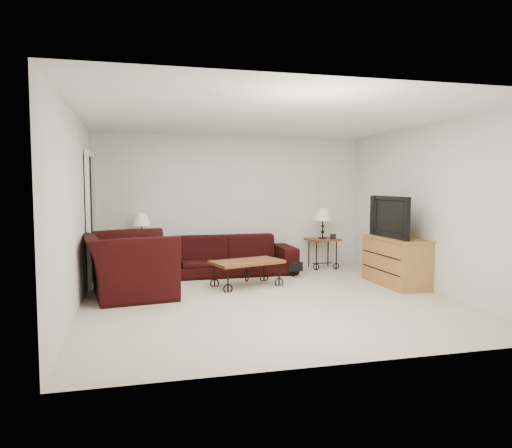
{
  "coord_description": "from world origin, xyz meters",
  "views": [
    {
      "loc": [
        -1.78,
        -6.33,
        1.58
      ],
      "look_at": [
        0.0,
        0.7,
        1.0
      ],
      "focal_mm": 33.76,
      "sensor_mm": 36.0,
      "label": 1
    }
  ],
  "objects_px": {
    "tv_stand": "(396,261)",
    "backpack": "(293,263)",
    "sofa": "(229,255)",
    "lamp_left": "(141,229)",
    "coffee_table": "(247,273)",
    "armchair": "(129,265)",
    "lamp_right": "(323,223)",
    "television": "(395,217)",
    "side_table_right": "(322,253)",
    "side_table_left": "(142,260)"
  },
  "relations": [
    {
      "from": "sofa",
      "to": "tv_stand",
      "type": "height_order",
      "value": "tv_stand"
    },
    {
      "from": "armchair",
      "to": "tv_stand",
      "type": "distance_m",
      "value": 4.11
    },
    {
      "from": "coffee_table",
      "to": "armchair",
      "type": "distance_m",
      "value": 1.82
    },
    {
      "from": "side_table_left",
      "to": "tv_stand",
      "type": "xyz_separation_m",
      "value": [
        3.9,
        -1.74,
        0.1
      ]
    },
    {
      "from": "side_table_right",
      "to": "coffee_table",
      "type": "relative_size",
      "value": 0.53
    },
    {
      "from": "side_table_left",
      "to": "armchair",
      "type": "distance_m",
      "value": 1.51
    },
    {
      "from": "backpack",
      "to": "sofa",
      "type": "bearing_deg",
      "value": 154.42
    },
    {
      "from": "side_table_right",
      "to": "television",
      "type": "bearing_deg",
      "value": -73.35
    },
    {
      "from": "side_table_left",
      "to": "side_table_right",
      "type": "bearing_deg",
      "value": 0.0
    },
    {
      "from": "sofa",
      "to": "side_table_left",
      "type": "xyz_separation_m",
      "value": [
        -1.51,
        0.18,
        -0.06
      ]
    },
    {
      "from": "lamp_left",
      "to": "lamp_right",
      "type": "relative_size",
      "value": 0.97
    },
    {
      "from": "lamp_right",
      "to": "armchair",
      "type": "xyz_separation_m",
      "value": [
        -3.56,
        -1.48,
        -0.41
      ]
    },
    {
      "from": "side_table_left",
      "to": "lamp_right",
      "type": "bearing_deg",
      "value": 0.0
    },
    {
      "from": "side_table_left",
      "to": "television",
      "type": "bearing_deg",
      "value": -24.13
    },
    {
      "from": "backpack",
      "to": "lamp_right",
      "type": "bearing_deg",
      "value": 40.21
    },
    {
      "from": "sofa",
      "to": "armchair",
      "type": "relative_size",
      "value": 1.69
    },
    {
      "from": "tv_stand",
      "to": "backpack",
      "type": "height_order",
      "value": "tv_stand"
    },
    {
      "from": "coffee_table",
      "to": "backpack",
      "type": "xyz_separation_m",
      "value": [
        0.96,
        0.58,
        0.04
      ]
    },
    {
      "from": "lamp_left",
      "to": "television",
      "type": "bearing_deg",
      "value": -24.13
    },
    {
      "from": "lamp_right",
      "to": "backpack",
      "type": "distance_m",
      "value": 1.23
    },
    {
      "from": "side_table_left",
      "to": "lamp_left",
      "type": "relative_size",
      "value": 1.0
    },
    {
      "from": "sofa",
      "to": "television",
      "type": "xyz_separation_m",
      "value": [
        2.37,
        -1.56,
        0.75
      ]
    },
    {
      "from": "sofa",
      "to": "lamp_right",
      "type": "height_order",
      "value": "lamp_right"
    },
    {
      "from": "television",
      "to": "tv_stand",
      "type": "bearing_deg",
      "value": 90.0
    },
    {
      "from": "television",
      "to": "armchair",
      "type": "bearing_deg",
      "value": -93.56
    },
    {
      "from": "side_table_left",
      "to": "side_table_right",
      "type": "distance_m",
      "value": 3.36
    },
    {
      "from": "armchair",
      "to": "television",
      "type": "height_order",
      "value": "television"
    },
    {
      "from": "lamp_left",
      "to": "coffee_table",
      "type": "distance_m",
      "value": 2.12
    },
    {
      "from": "sofa",
      "to": "lamp_left",
      "type": "height_order",
      "value": "lamp_left"
    },
    {
      "from": "armchair",
      "to": "television",
      "type": "xyz_separation_m",
      "value": [
        4.08,
        -0.25,
        0.64
      ]
    },
    {
      "from": "side_table_left",
      "to": "television",
      "type": "distance_m",
      "value": 4.33
    },
    {
      "from": "lamp_right",
      "to": "television",
      "type": "distance_m",
      "value": 1.83
    },
    {
      "from": "sofa",
      "to": "armchair",
      "type": "xyz_separation_m",
      "value": [
        -1.71,
        -1.3,
        0.11
      ]
    },
    {
      "from": "tv_stand",
      "to": "television",
      "type": "relative_size",
      "value": 1.12
    },
    {
      "from": "armchair",
      "to": "backpack",
      "type": "bearing_deg",
      "value": -81.67
    },
    {
      "from": "lamp_left",
      "to": "backpack",
      "type": "xyz_separation_m",
      "value": [
        2.55,
        -0.68,
        -0.59
      ]
    },
    {
      "from": "sofa",
      "to": "backpack",
      "type": "distance_m",
      "value": 1.16
    },
    {
      "from": "sofa",
      "to": "lamp_right",
      "type": "xyz_separation_m",
      "value": [
        1.85,
        0.18,
        0.52
      ]
    },
    {
      "from": "lamp_left",
      "to": "tv_stand",
      "type": "bearing_deg",
      "value": -24.02
    },
    {
      "from": "side_table_left",
      "to": "armchair",
      "type": "xyz_separation_m",
      "value": [
        -0.2,
        -1.48,
        0.17
      ]
    },
    {
      "from": "lamp_left",
      "to": "lamp_right",
      "type": "height_order",
      "value": "lamp_right"
    },
    {
      "from": "sofa",
      "to": "armchair",
      "type": "bearing_deg",
      "value": -142.72
    },
    {
      "from": "sofa",
      "to": "armchair",
      "type": "height_order",
      "value": "armchair"
    },
    {
      "from": "coffee_table",
      "to": "tv_stand",
      "type": "bearing_deg",
      "value": -11.52
    },
    {
      "from": "lamp_right",
      "to": "backpack",
      "type": "relative_size",
      "value": 1.2
    },
    {
      "from": "television",
      "to": "coffee_table",
      "type": "bearing_deg",
      "value": -101.62
    },
    {
      "from": "side_table_right",
      "to": "backpack",
      "type": "bearing_deg",
      "value": -140.08
    },
    {
      "from": "sofa",
      "to": "lamp_left",
      "type": "bearing_deg",
      "value": 173.2
    },
    {
      "from": "lamp_left",
      "to": "backpack",
      "type": "relative_size",
      "value": 1.16
    },
    {
      "from": "side_table_left",
      "to": "coffee_table",
      "type": "bearing_deg",
      "value": -38.64
    }
  ]
}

